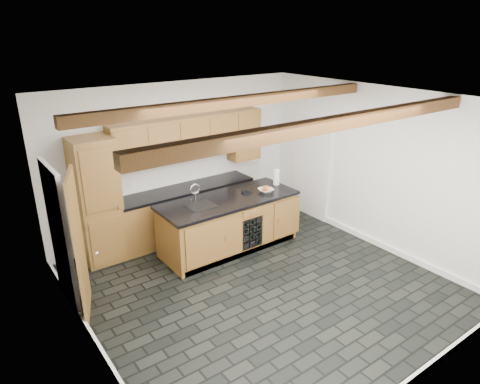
# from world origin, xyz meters

# --- Properties ---
(ground) EXTENTS (5.00, 5.00, 0.00)m
(ground) POSITION_xyz_m (0.00, 0.00, 0.00)
(ground) COLOR black
(ground) RESTS_ON ground
(room_shell) EXTENTS (5.01, 5.00, 5.00)m
(room_shell) POSITION_xyz_m (-0.09, 0.53, 1.53)
(room_shell) COLOR white
(room_shell) RESTS_ON ground
(back_cabinetry) EXTENTS (3.65, 0.62, 2.20)m
(back_cabinetry) POSITION_xyz_m (-0.38, 2.24, 0.98)
(back_cabinetry) COLOR #9C6732
(back_cabinetry) RESTS_ON ground
(island) EXTENTS (2.48, 0.96, 0.93)m
(island) POSITION_xyz_m (0.31, 1.28, 0.46)
(island) COLOR #9C6732
(island) RESTS_ON ground
(faucet) EXTENTS (0.45, 0.40, 0.34)m
(faucet) POSITION_xyz_m (-0.25, 1.33, 0.96)
(faucet) COLOR black
(faucet) RESTS_ON island
(kitchen_scale) EXTENTS (0.19, 0.13, 0.05)m
(kitchen_scale) POSITION_xyz_m (0.73, 1.34, 0.95)
(kitchen_scale) COLOR black
(kitchen_scale) RESTS_ON island
(fruit_bowl) EXTENTS (0.29, 0.29, 0.06)m
(fruit_bowl) POSITION_xyz_m (1.01, 1.16, 0.96)
(fruit_bowl) COLOR silver
(fruit_bowl) RESTS_ON island
(fruit_cluster) EXTENTS (0.16, 0.17, 0.07)m
(fruit_cluster) POSITION_xyz_m (1.01, 1.16, 1.00)
(fruit_cluster) COLOR #AD171C
(fruit_cluster) RESTS_ON fruit_bowl
(paper_towel) EXTENTS (0.12, 0.12, 0.29)m
(paper_towel) POSITION_xyz_m (1.42, 1.35, 1.07)
(paper_towel) COLOR white
(paper_towel) RESTS_ON island
(mug) EXTENTS (0.13, 0.13, 0.09)m
(mug) POSITION_xyz_m (-1.30, 2.24, 0.98)
(mug) COLOR white
(mug) RESTS_ON back_cabinetry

